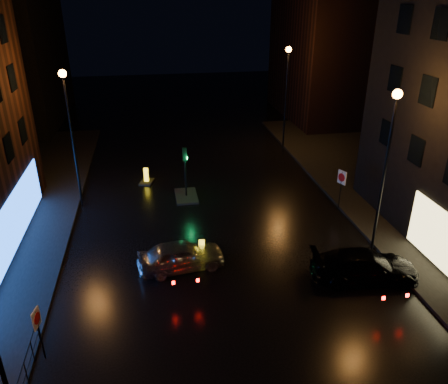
# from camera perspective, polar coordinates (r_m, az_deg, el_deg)

# --- Properties ---
(ground) EXTENTS (120.00, 120.00, 0.00)m
(ground) POSITION_cam_1_polar(r_m,az_deg,el_deg) (17.49, 3.87, -20.30)
(ground) COLOR black
(ground) RESTS_ON ground
(building_far_left) EXTENTS (8.00, 16.00, 14.00)m
(building_far_left) POSITION_cam_1_polar(r_m,az_deg,el_deg) (48.91, -26.10, 16.27)
(building_far_left) COLOR black
(building_far_left) RESTS_ON ground
(building_far_right) EXTENTS (8.00, 14.00, 12.00)m
(building_far_right) POSITION_cam_1_polar(r_m,az_deg,el_deg) (47.94, 13.09, 16.72)
(building_far_right) COLOR black
(building_far_right) RESTS_ON ground
(street_lamp_lfar) EXTENTS (0.44, 0.44, 8.37)m
(street_lamp_lfar) POSITION_cam_1_polar(r_m,az_deg,el_deg) (27.18, -19.54, 8.98)
(street_lamp_lfar) COLOR black
(street_lamp_lfar) RESTS_ON ground
(street_lamp_rnear) EXTENTS (0.44, 0.44, 8.37)m
(street_lamp_rnear) POSITION_cam_1_polar(r_m,az_deg,el_deg) (22.09, 20.66, 5.29)
(street_lamp_rnear) COLOR black
(street_lamp_rnear) RESTS_ON ground
(street_lamp_rfar) EXTENTS (0.44, 0.44, 8.37)m
(street_lamp_rfar) POSITION_cam_1_polar(r_m,az_deg,el_deg) (36.28, 8.19, 13.89)
(street_lamp_rfar) COLOR black
(street_lamp_rfar) RESTS_ON ground
(traffic_signal) EXTENTS (1.40, 2.40, 3.45)m
(traffic_signal) POSITION_cam_1_polar(r_m,az_deg,el_deg) (28.57, -4.97, 0.27)
(traffic_signal) COLOR black
(traffic_signal) RESTS_ON ground
(silver_hatchback) EXTENTS (4.37, 2.23, 1.43)m
(silver_hatchback) POSITION_cam_1_polar(r_m,az_deg,el_deg) (21.41, -5.63, -8.27)
(silver_hatchback) COLOR #9EA1A5
(silver_hatchback) RESTS_ON ground
(dark_sedan) EXTENTS (5.19, 2.68, 1.44)m
(dark_sedan) POSITION_cam_1_polar(r_m,az_deg,el_deg) (21.59, 17.92, -9.19)
(dark_sedan) COLOR black
(dark_sedan) RESTS_ON ground
(bollard_near) EXTENTS (1.01, 1.34, 1.06)m
(bollard_near) POSITION_cam_1_polar(r_m,az_deg,el_deg) (22.30, -2.89, -8.15)
(bollard_near) COLOR black
(bollard_near) RESTS_ON ground
(bollard_far) EXTENTS (1.16, 1.42, 1.07)m
(bollard_far) POSITION_cam_1_polar(r_m,az_deg,el_deg) (31.22, -10.08, 1.64)
(bollard_far) COLOR black
(bollard_far) RESTS_ON ground
(road_sign_left) EXTENTS (0.16, 0.54, 2.24)m
(road_sign_left) POSITION_cam_1_polar(r_m,az_deg,el_deg) (17.46, -23.19, -15.41)
(road_sign_left) COLOR black
(road_sign_left) RESTS_ON ground
(road_sign_right) EXTENTS (0.29, 0.60, 2.60)m
(road_sign_right) POSITION_cam_1_polar(r_m,az_deg,el_deg) (27.16, 15.09, 1.43)
(road_sign_right) COLOR black
(road_sign_right) RESTS_ON ground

